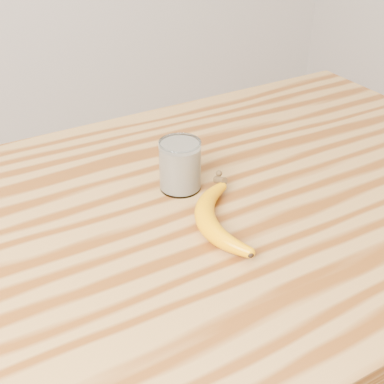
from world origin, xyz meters
TOP-DOWN VIEW (x-y plane):
  - table at (0.00, 0.00)m, footprint 1.20×0.80m
  - smoothie_glass at (-0.05, 0.07)m, footprint 0.07×0.07m
  - banana at (-0.07, -0.06)m, footprint 0.19×0.29m

SIDE VIEW (x-z plane):
  - table at x=0.00m, z-range 0.32..1.22m
  - banana at x=-0.07m, z-range 0.90..0.93m
  - smoothie_glass at x=-0.05m, z-range 0.90..0.99m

